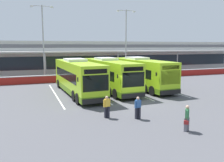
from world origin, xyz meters
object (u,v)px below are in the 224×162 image
object	(u,v)px
coach_bus_left_centre	(109,75)
pedestrian_with_handbag	(187,118)
pedestrian_child	(107,106)
coach_bus_centre	(141,74)
lamp_post_centre	(126,39)
pedestrian_in_dark_coat	(138,107)
lamp_post_west	(43,38)
coach_bus_leftmost	(78,78)

from	to	relation	value
coach_bus_left_centre	pedestrian_with_handbag	distance (m)	14.37
pedestrian_with_handbag	pedestrian_child	bearing A→B (deg)	131.05
coach_bus_centre	lamp_post_centre	xyz separation A→B (m)	(2.46, 10.29, 4.50)
pedestrian_in_dark_coat	lamp_post_west	distance (m)	22.95
coach_bus_left_centre	coach_bus_centre	world-z (taller)	same
pedestrian_with_handbag	pedestrian_in_dark_coat	world-z (taller)	same
coach_bus_leftmost	lamp_post_west	size ratio (longest dim) A/B	1.11
lamp_post_west	lamp_post_centre	world-z (taller)	same
coach_bus_leftmost	pedestrian_with_handbag	size ratio (longest dim) A/B	7.57
pedestrian_with_handbag	lamp_post_centre	bearing A→B (deg)	74.93
coach_bus_left_centre	pedestrian_in_dark_coat	distance (m)	11.29
pedestrian_with_handbag	pedestrian_child	distance (m)	5.62
pedestrian_child	lamp_post_west	bearing A→B (deg)	97.56
coach_bus_centre	pedestrian_child	distance (m)	13.03
pedestrian_with_handbag	lamp_post_west	distance (m)	26.40
pedestrian_in_dark_coat	lamp_post_centre	xyz separation A→B (m)	(8.40, 21.60, 5.42)
lamp_post_centre	pedestrian_with_handbag	bearing A→B (deg)	-105.07
coach_bus_centre	pedestrian_in_dark_coat	world-z (taller)	coach_bus_centre
pedestrian_with_handbag	pedestrian_in_dark_coat	distance (m)	3.65
pedestrian_with_handbag	pedestrian_child	xyz separation A→B (m)	(-3.69, 4.24, 0.02)
coach_bus_leftmost	coach_bus_centre	world-z (taller)	same
lamp_post_west	coach_bus_left_centre	bearing A→B (deg)	-58.72
pedestrian_with_handbag	pedestrian_in_dark_coat	size ratio (longest dim) A/B	1.00
lamp_post_centre	pedestrian_child	bearing A→B (deg)	-116.75
pedestrian_child	lamp_post_west	xyz separation A→B (m)	(-2.76, 20.78, 5.42)
lamp_post_centre	pedestrian_in_dark_coat	bearing A→B (deg)	-111.25
coach_bus_left_centre	pedestrian_child	distance (m)	10.81
pedestrian_with_handbag	coach_bus_left_centre	bearing A→B (deg)	89.85
pedestrian_in_dark_coat	pedestrian_child	distance (m)	2.22
coach_bus_left_centre	pedestrian_child	xyz separation A→B (m)	(-3.73, -10.10, -0.91)
coach_bus_left_centre	coach_bus_centre	size ratio (longest dim) A/B	1.00
coach_bus_left_centre	pedestrian_in_dark_coat	xyz separation A→B (m)	(-1.75, -11.12, -0.91)
coach_bus_left_centre	lamp_post_west	size ratio (longest dim) A/B	1.11
coach_bus_left_centre	lamp_post_west	world-z (taller)	lamp_post_west
coach_bus_leftmost	pedestrian_with_handbag	bearing A→B (deg)	-74.02
lamp_post_west	lamp_post_centre	bearing A→B (deg)	-0.83
pedestrian_in_dark_coat	lamp_post_west	bearing A→B (deg)	102.26
coach_bus_centre	pedestrian_with_handbag	distance (m)	15.17
coach_bus_left_centre	pedestrian_in_dark_coat	bearing A→B (deg)	-98.94
coach_bus_left_centre	coach_bus_centre	distance (m)	4.20
coach_bus_left_centre	coach_bus_centre	bearing A→B (deg)	2.70
coach_bus_left_centre	pedestrian_child	bearing A→B (deg)	-110.26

